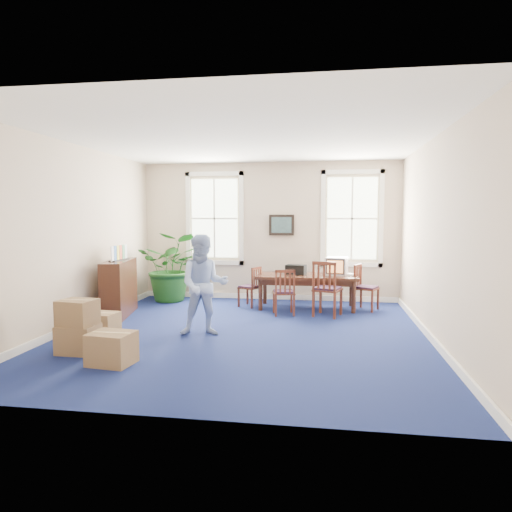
# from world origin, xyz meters

# --- Properties ---
(floor) EXTENTS (6.50, 6.50, 0.00)m
(floor) POSITION_xyz_m (0.00, 0.00, 0.00)
(floor) COLOR navy
(floor) RESTS_ON ground
(ceiling) EXTENTS (6.50, 6.50, 0.00)m
(ceiling) POSITION_xyz_m (0.00, 0.00, 3.20)
(ceiling) COLOR white
(ceiling) RESTS_ON ground
(wall_back) EXTENTS (6.50, 0.00, 6.50)m
(wall_back) POSITION_xyz_m (0.00, 3.25, 1.60)
(wall_back) COLOR #C6B099
(wall_back) RESTS_ON ground
(wall_front) EXTENTS (6.50, 0.00, 6.50)m
(wall_front) POSITION_xyz_m (0.00, -3.25, 1.60)
(wall_front) COLOR #C6B099
(wall_front) RESTS_ON ground
(wall_left) EXTENTS (0.00, 6.50, 6.50)m
(wall_left) POSITION_xyz_m (-3.00, 0.00, 1.60)
(wall_left) COLOR #C6B099
(wall_left) RESTS_ON ground
(wall_right) EXTENTS (0.00, 6.50, 6.50)m
(wall_right) POSITION_xyz_m (3.00, 0.00, 1.60)
(wall_right) COLOR #C6B099
(wall_right) RESTS_ON ground
(baseboard_back) EXTENTS (6.00, 0.04, 0.12)m
(baseboard_back) POSITION_xyz_m (0.00, 3.22, 0.06)
(baseboard_back) COLOR white
(baseboard_back) RESTS_ON ground
(baseboard_left) EXTENTS (0.04, 6.50, 0.12)m
(baseboard_left) POSITION_xyz_m (-2.97, 0.00, 0.06)
(baseboard_left) COLOR white
(baseboard_left) RESTS_ON ground
(baseboard_right) EXTENTS (0.04, 6.50, 0.12)m
(baseboard_right) POSITION_xyz_m (2.97, 0.00, 0.06)
(baseboard_right) COLOR white
(baseboard_right) RESTS_ON ground
(window_left) EXTENTS (1.40, 0.12, 2.20)m
(window_left) POSITION_xyz_m (-1.30, 3.23, 1.90)
(window_left) COLOR white
(window_left) RESTS_ON ground
(window_right) EXTENTS (1.40, 0.12, 2.20)m
(window_right) POSITION_xyz_m (1.90, 3.23, 1.90)
(window_right) COLOR white
(window_right) RESTS_ON ground
(wall_picture) EXTENTS (0.58, 0.06, 0.48)m
(wall_picture) POSITION_xyz_m (0.30, 3.20, 1.75)
(wall_picture) COLOR black
(wall_picture) RESTS_ON ground
(conference_table) EXTENTS (2.11, 0.97, 0.71)m
(conference_table) POSITION_xyz_m (0.94, 2.28, 0.36)
(conference_table) COLOR #3E1F14
(conference_table) RESTS_ON ground
(crt_tv) EXTENTS (0.50, 0.53, 0.38)m
(crt_tv) POSITION_xyz_m (1.56, 2.33, 0.91)
(crt_tv) COLOR #B7B7BC
(crt_tv) RESTS_ON conference_table
(game_console) EXTENTS (0.18, 0.20, 0.04)m
(game_console) POSITION_xyz_m (1.84, 2.28, 0.74)
(game_console) COLOR white
(game_console) RESTS_ON conference_table
(equipment_bag) EXTENTS (0.46, 0.35, 0.21)m
(equipment_bag) POSITION_xyz_m (0.70, 2.33, 0.82)
(equipment_bag) COLOR black
(equipment_bag) RESTS_ON conference_table
(chair_near_left) EXTENTS (0.49, 0.49, 0.92)m
(chair_near_left) POSITION_xyz_m (0.51, 1.57, 0.46)
(chair_near_left) COLOR maroon
(chair_near_left) RESTS_ON ground
(chair_near_right) EXTENTS (0.62, 0.62, 1.09)m
(chair_near_right) POSITION_xyz_m (1.37, 1.57, 0.55)
(chair_near_right) COLOR maroon
(chair_near_right) RESTS_ON ground
(chair_end_left) EXTENTS (0.52, 0.52, 0.87)m
(chair_end_left) POSITION_xyz_m (-0.30, 2.28, 0.44)
(chair_end_left) COLOR maroon
(chair_end_left) RESTS_ON ground
(chair_end_right) EXTENTS (0.57, 0.57, 0.95)m
(chair_end_right) POSITION_xyz_m (2.18, 2.28, 0.48)
(chair_end_right) COLOR maroon
(chair_end_right) RESTS_ON ground
(man) EXTENTS (0.94, 0.80, 1.66)m
(man) POSITION_xyz_m (-0.64, -0.18, 0.83)
(man) COLOR #9CB6E9
(man) RESTS_ON ground
(credenza) EXTENTS (0.65, 1.43, 1.09)m
(credenza) POSITION_xyz_m (-2.67, 0.98, 0.54)
(credenza) COLOR #3E1F14
(credenza) RESTS_ON ground
(brochure_rack) EXTENTS (0.26, 0.73, 0.32)m
(brochure_rack) POSITION_xyz_m (-2.66, 0.98, 1.25)
(brochure_rack) COLOR #99999E
(brochure_rack) RESTS_ON credenza
(potted_plant) EXTENTS (1.55, 1.39, 1.59)m
(potted_plant) POSITION_xyz_m (-2.17, 2.66, 0.79)
(potted_plant) COLOR #184917
(potted_plant) RESTS_ON ground
(cardboard_boxes) EXTENTS (1.46, 1.46, 0.81)m
(cardboard_boxes) POSITION_xyz_m (-1.97, -1.31, 0.40)
(cardboard_boxes) COLOR olive
(cardboard_boxes) RESTS_ON ground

